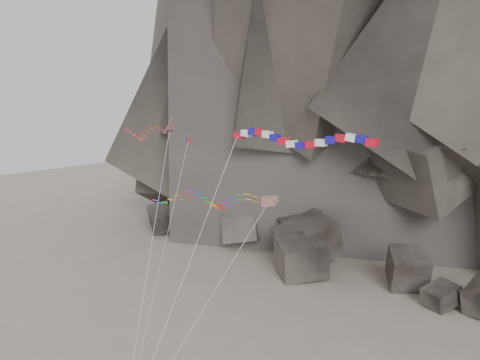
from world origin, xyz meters
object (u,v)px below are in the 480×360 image
Objects in this scene: banner_kite at (297,140)px; pennant_kite at (175,199)px; delta_kite at (143,132)px; parafoil_kite at (203,199)px.

banner_kite reaches higher than pennant_kite.
parafoil_kite is (10.55, -2.38, -5.42)m from delta_kite.
parafoil_kite is at bearing 169.01° from banner_kite.
parafoil_kite is at bearing 106.15° from pennant_kite.
pennant_kite is at bearing -168.44° from banner_kite.
pennant_kite is (11.52, -6.92, -4.62)m from delta_kite.
banner_kite is (22.27, -5.35, 0.75)m from delta_kite.
pennant_kite reaches higher than parafoil_kite.
parafoil_kite is 4.71m from pennant_kite.
parafoil_kite is (-11.72, 2.97, -6.17)m from banner_kite.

